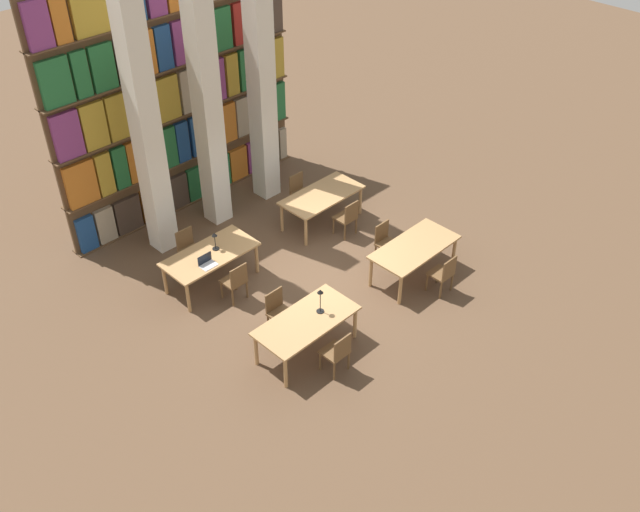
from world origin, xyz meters
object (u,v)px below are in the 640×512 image
chair_0 (337,352)px  chair_7 (300,191)px  chair_1 (279,311)px  chair_3 (386,241)px  desk_lamp_1 (215,238)px  pillar_center (206,95)px  reading_table_2 (210,257)px  chair_4 (235,281)px  reading_table_0 (306,323)px  reading_table_1 (414,249)px  reading_table_3 (322,197)px  chair_6 (347,217)px  desk_lamp_0 (320,297)px  chair_2 (443,273)px  chair_5 (189,248)px  laptop (207,263)px  pillar_right (261,74)px  pillar_left (144,118)px

chair_0 → chair_7: bearing=53.4°
chair_0 → chair_1: size_ratio=1.00×
chair_0 → chair_3: bearing=26.6°
desk_lamp_1 → pillar_center: bearing=51.7°
chair_7 → desk_lamp_1: bearing=12.9°
reading_table_2 → chair_4: size_ratio=2.16×
desk_lamp_1 → reading_table_0: bearing=-93.5°
chair_0 → reading_table_2: bearing=90.3°
reading_table_1 → chair_0: bearing=-165.8°
pillar_center → reading_table_3: pillar_center is taller
chair_3 → chair_7: same height
chair_6 → chair_7: size_ratio=1.00×
reading_table_1 → chair_3: chair_3 is taller
reading_table_0 → chair_3: chair_3 is taller
chair_0 → chair_6: 4.08m
desk_lamp_0 → chair_2: (2.69, -0.70, -0.61)m
chair_1 → chair_2: bearing=154.0°
chair_2 → reading_table_3: chair_2 is taller
pillar_center → chair_5: pillar_center is taller
chair_1 → reading_table_1: chair_1 is taller
desk_lamp_0 → desk_lamp_1: (-0.16, 2.76, -0.08)m
reading_table_2 → laptop: bearing=-134.6°
chair_3 → chair_6: (0.08, 1.17, 0.00)m
reading_table_0 → desk_lamp_0: desk_lamp_0 is taller
pillar_right → reading_table_0: bearing=-124.0°
pillar_center → chair_2: (1.49, -5.18, -2.53)m
pillar_left → chair_1: 4.50m
pillar_center → reading_table_2: (-1.53, -1.75, -2.34)m
pillar_center → desk_lamp_1: (-1.36, -1.72, -2.00)m
pillar_left → pillar_right: size_ratio=1.00×
chair_4 → pillar_right: bearing=39.7°
desk_lamp_0 → reading_table_1: 2.72m
chair_3 → chair_6: 1.17m
chair_0 → chair_5: same height
chair_7 → chair_3: bearing=88.2°
pillar_left → pillar_center: (1.48, 0.00, 0.00)m
desk_lamp_0 → reading_table_3: desk_lamp_0 is taller
chair_2 → desk_lamp_1: 4.51m
chair_2 → chair_7: same height
chair_0 → laptop: 3.22m
chair_0 → reading_table_3: size_ratio=0.46×
chair_6 → chair_7: 1.48m
reading_table_1 → chair_6: (0.08, 1.91, -0.19)m
pillar_left → desk_lamp_0: (0.27, -4.48, -1.92)m
chair_0 → pillar_center: bearing=73.8°
reading_table_1 → reading_table_2: size_ratio=1.00×
chair_4 → chair_5: bearing=90.0°
pillar_center → chair_1: pillar_center is taller
pillar_right → reading_table_2: 4.20m
chair_1 → chair_3: bearing=-179.6°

